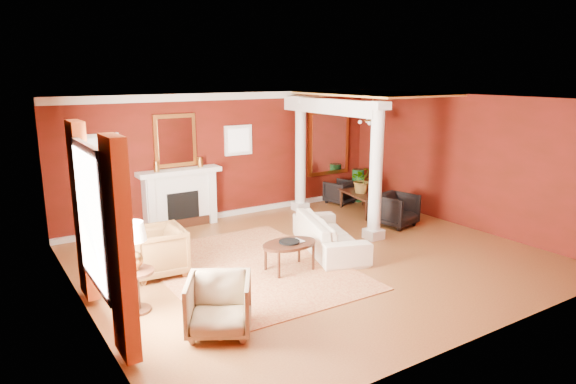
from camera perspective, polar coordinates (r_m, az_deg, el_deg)
ground at (r=9.56m, az=3.03°, el=-7.40°), size 8.00×8.00×0.00m
room_shell at (r=9.05m, az=3.18°, el=4.65°), size 8.04×7.04×2.92m
fireplace at (r=11.60m, az=-11.89°, el=-0.63°), size 1.85×0.42×1.29m
overmantel_mirror at (r=11.50m, az=-12.43°, el=5.60°), size 0.95×0.07×1.15m
flank_window_left at (r=11.08m, az=-19.95°, el=4.32°), size 0.70×0.07×0.70m
flank_window_right at (r=12.14m, az=-5.54°, el=5.75°), size 0.70×0.07×0.70m
left_window at (r=7.05m, az=-20.37°, el=-3.58°), size 0.21×2.55×2.60m
column_front at (r=10.44m, az=9.75°, el=2.34°), size 0.36×0.36×2.80m
column_back at (r=12.53m, az=1.40°, el=4.32°), size 0.36×0.36×2.80m
header_beam at (r=11.51m, az=4.55°, el=9.47°), size 0.30×3.20×0.32m
amber_ceiling at (r=12.12m, az=9.42°, el=10.71°), size 2.30×3.40×0.04m
dining_mirror at (r=13.57m, az=4.54°, el=5.49°), size 1.30×0.07×1.70m
chandelier at (r=12.23m, az=9.33°, el=7.81°), size 0.60×0.62×0.75m
crown_trim at (r=11.94m, az=-6.72°, el=10.52°), size 8.00×0.08×0.16m
base_trim at (r=12.37m, az=-6.38°, el=-2.36°), size 8.00×0.08×0.12m
rug at (r=9.11m, az=-4.22°, el=-8.42°), size 3.07×4.06×0.02m
sofa at (r=9.90m, az=4.62°, el=-4.02°), size 1.33×2.32×0.87m
armchair_leopard at (r=8.95m, az=-14.41°, el=-6.16°), size 0.89×0.95×0.91m
armchair_stripe at (r=6.91m, az=-7.69°, el=-12.08°), size 1.09×1.08×0.84m
coffee_table at (r=8.85m, az=0.15°, el=-5.94°), size 1.00×1.00×0.50m
coffee_book at (r=8.81m, az=0.56°, el=-4.88°), size 0.18×0.04×0.24m
side_table at (r=7.56m, az=-16.78°, el=-6.56°), size 0.53×0.53×1.34m
dining_table at (r=12.64m, az=8.64°, el=-0.56°), size 0.74×1.46×0.78m
dining_chair_near at (r=11.67m, az=11.96°, el=-1.79°), size 0.91×0.87×0.80m
dining_chair_far at (r=13.46m, az=5.76°, el=0.13°), size 0.78×0.75×0.66m
green_urn at (r=13.76m, az=7.76°, el=0.39°), size 0.36×0.36×0.87m
potted_plant at (r=12.51m, az=8.29°, el=2.32°), size 0.77×0.81×0.51m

